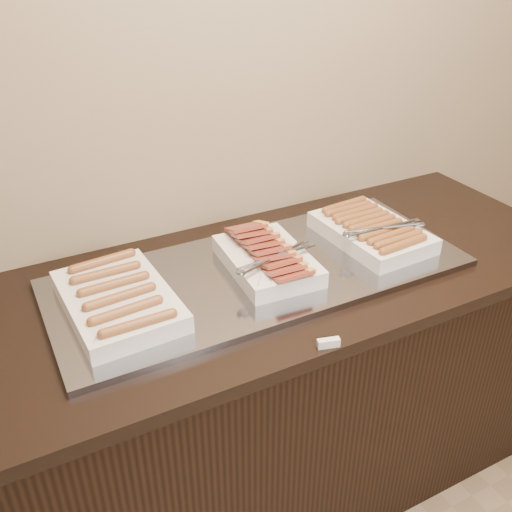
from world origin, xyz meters
The scene contains 6 objects.
counter centered at (0.00, 2.13, 0.45)m, with size 2.06×0.76×0.90m.
warming_tray centered at (0.01, 2.13, 0.91)m, with size 1.20×0.50×0.02m, color gray.
dish_left centered at (-0.41, 2.13, 0.95)m, with size 0.27×0.39×0.07m.
dish_center centered at (0.03, 2.13, 0.96)m, with size 0.27×0.35×0.09m.
dish_right centered at (0.40, 2.13, 0.95)m, with size 0.27×0.37×0.08m.
label_holder centered at (0.00, 1.77, 0.91)m, with size 0.06×0.02×0.02m, color silver.
Camera 1 is at (-0.65, 0.89, 1.79)m, focal length 40.00 mm.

